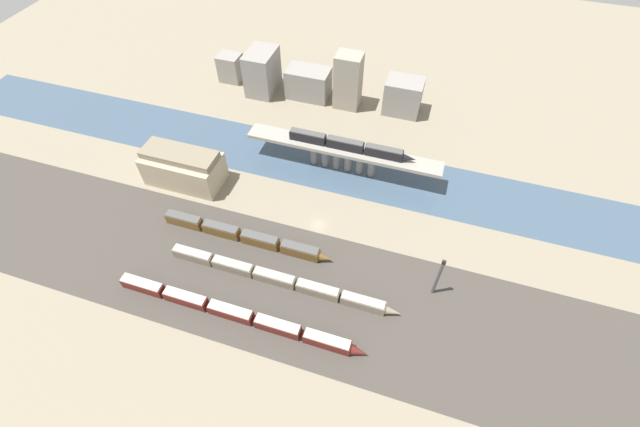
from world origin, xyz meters
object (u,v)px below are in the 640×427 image
(train_on_bridge, at_px, (349,145))
(signal_tower, at_px, (438,277))
(warehouse_building, at_px, (183,167))
(train_yard_mid, at_px, (279,279))
(train_yard_far, at_px, (245,236))
(train_yard_near, at_px, (236,314))

(train_on_bridge, bearing_deg, signal_tower, -48.65)
(warehouse_building, xyz_separation_m, signal_tower, (87.62, -18.54, 1.57))
(train_on_bridge, distance_m, signal_tower, 54.31)
(train_yard_mid, bearing_deg, train_yard_far, 144.80)
(train_yard_near, height_order, train_yard_mid, train_yard_near)
(train_yard_far, relative_size, signal_tower, 3.54)
(train_yard_mid, distance_m, warehouse_building, 54.09)
(train_yard_mid, distance_m, signal_tower, 43.66)
(warehouse_building, bearing_deg, train_yard_far, -30.63)
(train_on_bridge, distance_m, train_yard_near, 66.48)
(train_yard_near, bearing_deg, signal_tower, 25.80)
(warehouse_building, bearing_deg, train_yard_near, -47.72)
(train_yard_far, xyz_separation_m, signal_tower, (57.61, -0.77, 5.78))
(train_yard_near, relative_size, train_yard_mid, 1.04)
(train_yard_near, xyz_separation_m, train_yard_mid, (7.13, 13.53, -0.06))
(train_on_bridge, height_order, signal_tower, signal_tower)
(train_on_bridge, xyz_separation_m, signal_tower, (35.81, -40.69, -3.45))
(train_on_bridge, height_order, train_yard_mid, train_on_bridge)
(train_yard_near, relative_size, signal_tower, 4.58)
(train_on_bridge, height_order, warehouse_building, train_on_bridge)
(train_yard_mid, bearing_deg, train_yard_near, -117.79)
(train_on_bridge, relative_size, train_yard_mid, 0.64)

